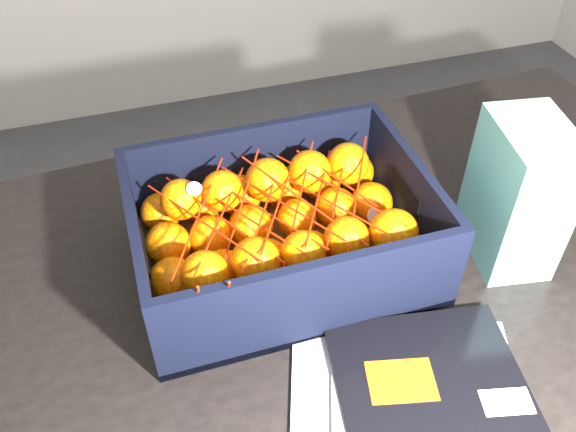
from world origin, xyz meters
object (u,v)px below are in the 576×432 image
object	(u,v)px
produce_crate	(281,238)
retail_carton	(518,194)
magazine_stack	(421,429)
table	(362,331)

from	to	relation	value
produce_crate	retail_carton	bearing A→B (deg)	-13.05
magazine_stack	retail_carton	bearing A→B (deg)	43.10
produce_crate	retail_carton	distance (m)	0.31
produce_crate	table	bearing A→B (deg)	-39.53
retail_carton	table	bearing A→B (deg)	-167.89
magazine_stack	produce_crate	xyz separation A→B (m)	(-0.07, 0.29, 0.03)
magazine_stack	produce_crate	bearing A→B (deg)	103.37
magazine_stack	produce_crate	distance (m)	0.30
magazine_stack	produce_crate	size ratio (longest dim) A/B	0.90
magazine_stack	retail_carton	world-z (taller)	retail_carton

